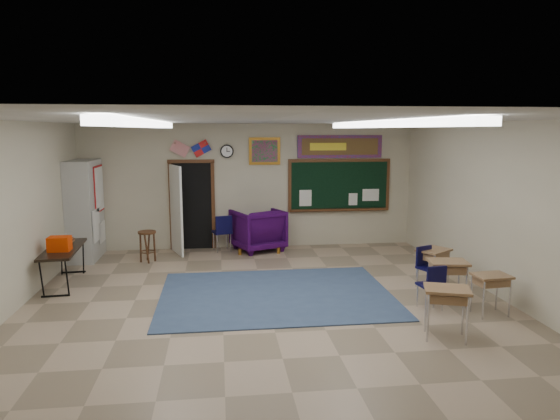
{
  "coord_description": "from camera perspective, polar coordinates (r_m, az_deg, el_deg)",
  "views": [
    {
      "loc": [
        -0.76,
        -7.51,
        2.86
      ],
      "look_at": [
        0.36,
        1.5,
        1.39
      ],
      "focal_mm": 32.0,
      "sensor_mm": 36.0,
      "label": 1
    }
  ],
  "objects": [
    {
      "name": "floor",
      "position": [
        8.07,
        -1.23,
        -11.57
      ],
      "size": [
        9.0,
        9.0,
        0.0
      ],
      "primitive_type": "plane",
      "color": "gray",
      "rests_on": "ground"
    },
    {
      "name": "back_wall",
      "position": [
        12.11,
        -3.42,
        2.71
      ],
      "size": [
        8.0,
        0.04,
        3.0
      ],
      "primitive_type": "cube",
      "color": "beige",
      "rests_on": "floor"
    },
    {
      "name": "front_wall",
      "position": [
        3.39,
        6.7,
        -14.5
      ],
      "size": [
        8.0,
        0.04,
        3.0
      ],
      "primitive_type": "cube",
      "color": "beige",
      "rests_on": "floor"
    },
    {
      "name": "right_wall",
      "position": [
        9.0,
        24.99,
        -0.38
      ],
      "size": [
        0.04,
        9.0,
        3.0
      ],
      "primitive_type": "cube",
      "color": "beige",
      "rests_on": "floor"
    },
    {
      "name": "ceiling",
      "position": [
        7.55,
        -1.31,
        10.25
      ],
      "size": [
        8.0,
        9.0,
        0.04
      ],
      "primitive_type": "cube",
      "color": "silver",
      "rests_on": "back_wall"
    },
    {
      "name": "area_rug",
      "position": [
        8.84,
        -0.46,
        -9.63
      ],
      "size": [
        4.0,
        3.0,
        0.02
      ],
      "primitive_type": "cube",
      "color": "#354865",
      "rests_on": "floor"
    },
    {
      "name": "fluorescent_strips",
      "position": [
        7.55,
        -1.31,
        9.79
      ],
      "size": [
        3.86,
        6.0,
        0.1
      ],
      "primitive_type": null,
      "color": "white",
      "rests_on": "ceiling"
    },
    {
      "name": "doorway",
      "position": [
        12.02,
        -10.51,
        0.4
      ],
      "size": [
        1.1,
        0.89,
        2.16
      ],
      "color": "black",
      "rests_on": "back_wall"
    },
    {
      "name": "chalkboard",
      "position": [
        12.41,
        6.79,
        2.66
      ],
      "size": [
        2.55,
        0.14,
        1.3
      ],
      "color": "#512D17",
      "rests_on": "back_wall"
    },
    {
      "name": "bulletin_board",
      "position": [
        12.35,
        6.87,
        7.21
      ],
      "size": [
        2.1,
        0.05,
        0.55
      ],
      "color": "#B21F0F",
      "rests_on": "back_wall"
    },
    {
      "name": "framed_art_print",
      "position": [
        12.04,
        -1.78,
        6.75
      ],
      "size": [
        0.75,
        0.05,
        0.65
      ],
      "color": "#A2691F",
      "rests_on": "back_wall"
    },
    {
      "name": "wall_clock",
      "position": [
        11.99,
        -6.09,
        6.69
      ],
      "size": [
        0.32,
        0.05,
        0.32
      ],
      "color": "black",
      "rests_on": "back_wall"
    },
    {
      "name": "wall_flags",
      "position": [
        11.98,
        -10.2,
        7.22
      ],
      "size": [
        1.16,
        0.06,
        0.7
      ],
      "primitive_type": null,
      "color": "red",
      "rests_on": "back_wall"
    },
    {
      "name": "storage_cabinet",
      "position": [
        11.87,
        -21.37,
        0.0
      ],
      "size": [
        0.59,
        1.25,
        2.2
      ],
      "color": "#A3A39F",
      "rests_on": "floor"
    },
    {
      "name": "wingback_armchair",
      "position": [
        11.93,
        -2.55,
        -2.26
      ],
      "size": [
        1.4,
        1.41,
        0.99
      ],
      "primitive_type": "imported",
      "rotation": [
        0.0,
        0.0,
        3.53
      ],
      "color": "#260538",
      "rests_on": "floor"
    },
    {
      "name": "student_chair_reading",
      "position": [
        11.91,
        -6.64,
        -2.61
      ],
      "size": [
        0.53,
        0.53,
        0.88
      ],
      "primitive_type": null,
      "rotation": [
        0.0,
        0.0,
        3.4
      ],
      "color": "black",
      "rests_on": "floor"
    },
    {
      "name": "student_chair_desk_a",
      "position": [
        8.44,
        16.81,
        -8.36
      ],
      "size": [
        0.42,
        0.42,
        0.75
      ],
      "primitive_type": null,
      "rotation": [
        0.0,
        0.0,
        3.28
      ],
      "color": "black",
      "rests_on": "floor"
    },
    {
      "name": "student_chair_desk_b",
      "position": [
        9.37,
        16.78,
        -6.5
      ],
      "size": [
        0.51,
        0.51,
        0.78
      ],
      "primitive_type": null,
      "rotation": [
        0.0,
        0.0,
        0.4
      ],
      "color": "black",
      "rests_on": "floor"
    },
    {
      "name": "student_desk_front_left",
      "position": [
        8.72,
        18.55,
        -7.6
      ],
      "size": [
        0.68,
        0.55,
        0.74
      ],
      "rotation": [
        0.0,
        0.0,
        -0.15
      ],
      "color": "#8C6341",
      "rests_on": "floor"
    },
    {
      "name": "student_desk_front_right",
      "position": [
        9.62,
        17.08,
        -6.1
      ],
      "size": [
        0.73,
        0.7,
        0.7
      ],
      "rotation": [
        0.0,
        0.0,
        0.61
      ],
      "color": "#8C6341",
      "rests_on": "floor"
    },
    {
      "name": "student_desk_back_left",
      "position": [
        7.35,
        18.46,
        -10.81
      ],
      "size": [
        0.72,
        0.62,
        0.72
      ],
      "rotation": [
        0.0,
        0.0,
        -0.33
      ],
      "color": "#8C6341",
      "rests_on": "floor"
    },
    {
      "name": "student_desk_back_right",
      "position": [
        8.5,
        22.93,
        -8.66
      ],
      "size": [
        0.57,
        0.44,
        0.65
      ],
      "rotation": [
        0.0,
        0.0,
        0.08
      ],
      "color": "#8C6341",
      "rests_on": "floor"
    },
    {
      "name": "folding_table",
      "position": [
        10.16,
        -23.47,
        -5.73
      ],
      "size": [
        0.68,
        1.71,
        0.96
      ],
      "rotation": [
        0.0,
        0.0,
        0.07
      ],
      "color": "black",
      "rests_on": "floor"
    },
    {
      "name": "wooden_stool",
      "position": [
        11.26,
        -14.9,
        -4.0
      ],
      "size": [
        0.39,
        0.39,
        0.68
      ],
      "color": "#4C2E16",
      "rests_on": "floor"
    }
  ]
}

